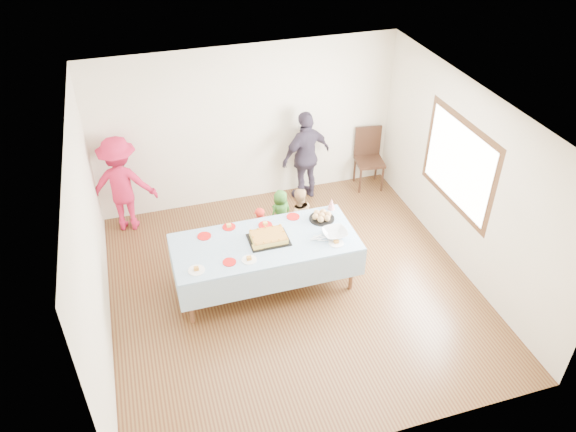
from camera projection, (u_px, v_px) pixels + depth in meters
name	position (u px, v px, depth m)	size (l,w,h in m)	color
ground	(293.00, 288.00, 7.95)	(5.00, 5.00, 0.00)	#4B2715
room_walls	(298.00, 181.00, 6.94)	(5.04, 5.04, 2.72)	beige
party_table	(265.00, 244.00, 7.59)	(2.50, 1.10, 0.78)	brown
birthday_cake	(269.00, 238.00, 7.55)	(0.54, 0.42, 0.10)	black
rolls_tray	(322.00, 217.00, 7.95)	(0.36, 0.36, 0.11)	black
punch_bowl	(335.00, 233.00, 7.63)	(0.34, 0.34, 0.08)	silver
party_hat	(331.00, 204.00, 8.13)	(0.11, 0.11, 0.18)	silver
fork_pile	(319.00, 238.00, 7.56)	(0.24, 0.18, 0.07)	white
plate_red_far_a	(204.00, 236.00, 7.65)	(0.19, 0.19, 0.01)	red
plate_red_far_b	(229.00, 227.00, 7.82)	(0.19, 0.19, 0.01)	red
plate_red_far_c	(265.00, 225.00, 7.85)	(0.20, 0.20, 0.01)	red
plate_red_far_d	(293.00, 217.00, 8.02)	(0.19, 0.19, 0.01)	red
plate_red_near	(229.00, 262.00, 7.20)	(0.18, 0.18, 0.01)	red
plate_white_left	(197.00, 270.00, 7.07)	(0.22, 0.22, 0.01)	white
plate_white_mid	(249.00, 260.00, 7.23)	(0.20, 0.20, 0.01)	white
plate_white_right	(336.00, 243.00, 7.52)	(0.21, 0.21, 0.01)	white
dining_chair	(369.00, 154.00, 9.89)	(0.53, 0.53, 1.08)	black
toddler_left	(259.00, 231.00, 8.35)	(0.30, 0.20, 0.83)	red
toddler_mid	(281.00, 213.00, 8.78)	(0.39, 0.25, 0.79)	#327125
toddler_right	(298.00, 216.00, 8.55)	(0.47, 0.36, 0.96)	tan
adult_left	(122.00, 184.00, 8.70)	(1.03, 0.59, 1.60)	#B51639
adult_right	(306.00, 156.00, 9.41)	(0.94, 0.39, 1.61)	#362D3E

